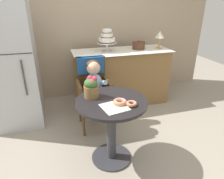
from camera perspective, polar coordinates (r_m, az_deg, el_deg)
name	(u,v)px	position (r m, az deg, el deg)	size (l,w,h in m)	color
ground_plane	(111,157)	(2.40, -0.15, -18.67)	(8.00, 8.00, 0.00)	gray
back_wall	(81,19)	(3.59, -8.90, 19.23)	(4.80, 0.10, 2.70)	tan
cafe_table	(111,119)	(2.09, -0.16, -8.34)	(0.72, 0.72, 0.72)	black
wicker_chair	(92,81)	(2.69, -5.67, 2.29)	(0.42, 0.45, 0.95)	brown
seated_child	(94,83)	(2.53, -5.03, 1.85)	(0.27, 0.32, 0.73)	#8CADCC
paper_napkin	(114,107)	(1.86, 0.70, -5.02)	(0.22, 0.23, 0.00)	white
donut_front	(131,104)	(1.90, 5.55, -4.00)	(0.11, 0.11, 0.04)	#936033
donut_mid	(120,102)	(1.91, 2.29, -3.51)	(0.14, 0.14, 0.04)	#AD7542
flower_vase	(91,87)	(2.03, -5.97, 0.66)	(0.15, 0.15, 0.22)	brown
display_counter	(121,77)	(3.38, 2.67, 3.62)	(1.56, 0.62, 0.90)	olive
tiered_cake_stand	(107,38)	(3.15, -1.48, 14.28)	(0.30, 0.30, 0.34)	silver
round_layer_cake	(139,45)	(3.36, 7.53, 12.28)	(0.20, 0.20, 0.14)	#4C2D1E
table_lamp	(160,35)	(3.44, 13.40, 14.76)	(0.15, 0.15, 0.28)	#B28C47
refrigerator	(11,65)	(2.96, -26.73, 6.15)	(0.64, 0.63, 1.70)	#B7BABF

